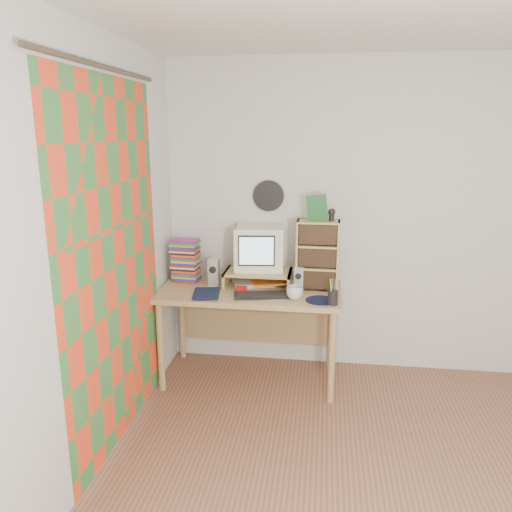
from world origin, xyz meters
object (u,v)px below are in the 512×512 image
(desk, at_px, (251,303))
(cd_rack, at_px, (318,255))
(dvd_stack, at_px, (186,263))
(crt_monitor, at_px, (259,248))
(mug, at_px, (295,293))
(keyboard, at_px, (261,295))
(diary, at_px, (193,292))

(desk, xyz_separation_m, cd_rack, (0.51, 0.01, 0.40))
(cd_rack, bearing_deg, dvd_stack, 177.84)
(crt_monitor, distance_m, mug, 0.52)
(keyboard, relative_size, mug, 3.28)
(desk, relative_size, mug, 11.49)
(desk, distance_m, dvd_stack, 0.62)
(desk, relative_size, keyboard, 3.51)
(dvd_stack, height_order, cd_rack, cd_rack)
(desk, xyz_separation_m, keyboard, (0.11, -0.24, 0.15))
(desk, distance_m, crt_monitor, 0.44)
(dvd_stack, xyz_separation_m, mug, (0.91, -0.33, -0.10))
(desk, distance_m, diary, 0.50)
(crt_monitor, relative_size, cd_rack, 0.67)
(desk, bearing_deg, dvd_stack, 171.26)
(desk, height_order, cd_rack, cd_rack)
(keyboard, xyz_separation_m, cd_rack, (0.40, 0.25, 0.25))
(crt_monitor, relative_size, keyboard, 0.90)
(desk, distance_m, cd_rack, 0.65)
(diary, bearing_deg, mug, -7.94)
(cd_rack, bearing_deg, crt_monitor, 172.66)
(dvd_stack, bearing_deg, mug, -15.85)
(desk, xyz_separation_m, mug, (0.36, -0.25, 0.18))
(dvd_stack, distance_m, cd_rack, 1.07)
(crt_monitor, relative_size, diary, 1.53)
(cd_rack, relative_size, diary, 2.27)
(diary, bearing_deg, keyboard, -5.97)
(cd_rack, xyz_separation_m, diary, (-0.91, -0.28, -0.24))
(crt_monitor, relative_size, mug, 2.96)
(cd_rack, height_order, diary, cd_rack)
(desk, bearing_deg, diary, -146.00)
(dvd_stack, relative_size, diary, 1.24)
(desk, relative_size, diary, 5.93)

